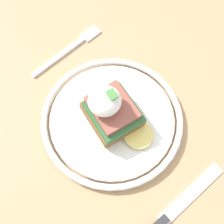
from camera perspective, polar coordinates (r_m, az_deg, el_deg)
ground_plane at (r=1.17m, az=0.20°, el=-16.55°), size 6.00×6.00×0.00m
dining_table at (r=0.58m, az=0.40°, el=-8.62°), size 0.97×0.70×0.72m
plate at (r=0.46m, az=0.00°, el=-1.39°), size 0.23×0.23×0.02m
sandwich at (r=0.43m, az=-0.09°, el=0.46°), size 0.11×0.08×0.08m
fork at (r=0.54m, az=-8.53°, el=12.61°), size 0.05×0.16×0.00m
knife at (r=0.44m, az=10.73°, el=-20.53°), size 0.04×0.20×0.01m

